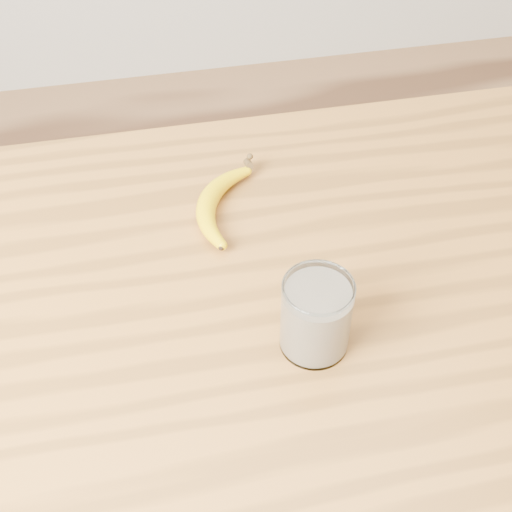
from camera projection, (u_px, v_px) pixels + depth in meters
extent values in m
cube|color=#986027|center=(300.00, 293.00, 1.01)|extent=(1.20, 0.80, 0.04)
cylinder|color=brown|center=(3.00, 348.00, 1.50)|extent=(0.06, 0.06, 0.86)
cylinder|color=brown|center=(484.00, 274.00, 1.64)|extent=(0.06, 0.06, 0.86)
cylinder|color=white|center=(316.00, 316.00, 0.89)|extent=(0.09, 0.09, 0.11)
torus|color=white|center=(319.00, 287.00, 0.85)|extent=(0.09, 0.09, 0.00)
cylinder|color=beige|center=(316.00, 319.00, 0.89)|extent=(0.08, 0.08, 0.09)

